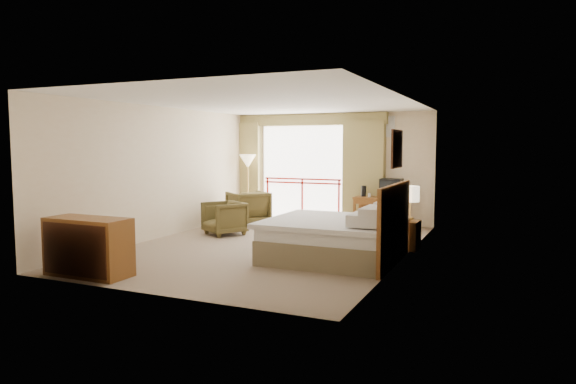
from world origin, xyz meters
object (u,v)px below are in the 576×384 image
at_px(armchair_far, 248,225).
at_px(side_table, 231,211).
at_px(tv, 391,188).
at_px(dresser, 88,247).
at_px(table_lamp, 410,195).
at_px(desk, 379,204).
at_px(bed, 337,237).
at_px(wastebasket, 348,223).
at_px(armchair_near, 225,234).
at_px(nightstand, 408,235).
at_px(floor_lamp, 248,164).

xyz_separation_m(armchair_far, side_table, (-0.03, -0.78, 0.41)).
relative_size(tv, dresser, 0.38).
distance_m(tv, dresser, 6.83).
relative_size(table_lamp, desk, 0.56).
relative_size(bed, armchair_far, 2.37).
bearing_deg(table_lamp, tv, 110.71).
bearing_deg(bed, dresser, -140.01).
xyz_separation_m(tv, armchair_far, (-3.28, -0.81, -0.93)).
relative_size(wastebasket, armchair_near, 0.37).
bearing_deg(tv, nightstand, -81.02).
relative_size(table_lamp, side_table, 1.03).
bearing_deg(tv, wastebasket, -161.53).
bearing_deg(floor_lamp, wastebasket, -9.91).
bearing_deg(nightstand, tv, 113.03).
height_order(desk, armchair_near, desk).
height_order(desk, dresser, dresser).
bearing_deg(desk, floor_lamp, 177.26).
distance_m(nightstand, dresser, 5.49).
height_order(armchair_far, dresser, dresser).
bearing_deg(nightstand, armchair_far, 163.64).
bearing_deg(floor_lamp, side_table, -75.38).
xyz_separation_m(wastebasket, side_table, (-2.44, -1.10, 0.27)).
xyz_separation_m(tv, dresser, (-3.10, -6.07, -0.50)).
height_order(armchair_near, floor_lamp, floor_lamp).
xyz_separation_m(nightstand, dresser, (-3.92, -3.84, 0.16)).
relative_size(bed, table_lamp, 3.46).
height_order(table_lamp, floor_lamp, floor_lamp).
height_order(armchair_near, side_table, side_table).
relative_size(table_lamp, wastebasket, 2.15).
xyz_separation_m(bed, floor_lamp, (-3.61, 3.57, 1.07)).
bearing_deg(floor_lamp, armchair_near, -74.15).
bearing_deg(bed, armchair_near, 156.03).
bearing_deg(armchair_far, desk, 146.64).
distance_m(nightstand, side_table, 4.19).
bearing_deg(armchair_near, tv, 67.68).
xyz_separation_m(desk, tv, (0.30, -0.06, 0.37)).
bearing_deg(desk, dresser, -118.09).
distance_m(armchair_far, dresser, 5.28).
bearing_deg(armchair_near, armchair_far, 129.37).
relative_size(wastebasket, side_table, 0.48).
xyz_separation_m(table_lamp, armchair_near, (-3.91, -0.06, -1.01)).
bearing_deg(wastebasket, armchair_far, -172.52).
bearing_deg(desk, armchair_near, -144.03).
distance_m(nightstand, wastebasket, 2.43).
bearing_deg(floor_lamp, bed, -44.67).
bearing_deg(armchair_near, desk, 71.19).
relative_size(wastebasket, floor_lamp, 0.17).
xyz_separation_m(side_table, floor_lamp, (-0.42, 1.60, 1.03)).
distance_m(armchair_far, armchair_near, 1.45).
distance_m(table_lamp, side_table, 4.22).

